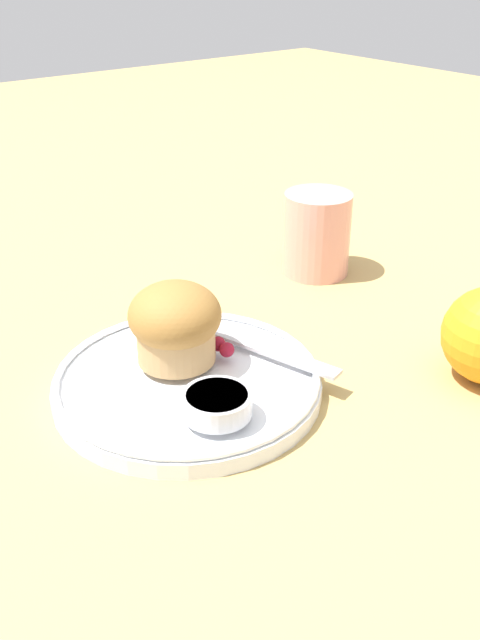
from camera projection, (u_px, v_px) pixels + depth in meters
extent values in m
plane|color=tan|center=(185.00, 399.00, 0.59)|extent=(3.00, 3.00, 0.00)
cylinder|color=white|center=(188.00, 385.00, 0.60)|extent=(0.22, 0.22, 0.01)
torus|color=white|center=(187.00, 375.00, 0.59)|extent=(0.22, 0.22, 0.01)
cylinder|color=tan|center=(176.00, 341.00, 0.60)|extent=(0.07, 0.07, 0.04)
ellipsoid|color=olive|center=(175.00, 315.00, 0.59)|extent=(0.08, 0.08, 0.05)
cylinder|color=silver|center=(217.00, 404.00, 0.54)|extent=(0.05, 0.05, 0.02)
cylinder|color=beige|center=(217.00, 397.00, 0.53)|extent=(0.05, 0.05, 0.00)
sphere|color=maroon|center=(218.00, 344.00, 0.62)|extent=(0.01, 0.01, 0.01)
sphere|color=maroon|center=(227.00, 350.00, 0.61)|extent=(0.01, 0.01, 0.01)
cube|color=#B7B7BC|center=(245.00, 342.00, 0.63)|extent=(0.18, 0.07, 0.00)
cylinder|color=#E5998C|center=(317.00, 234.00, 0.79)|extent=(0.08, 0.08, 0.09)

